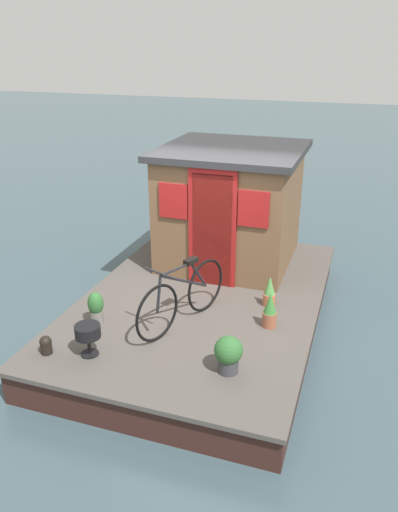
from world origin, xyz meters
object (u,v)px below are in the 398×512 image
(bicycle, at_px, (183,296))
(mooring_bollard, at_px, (46,345))
(potted_plant_succulent, at_px, (228,353))
(charcoal_grill, at_px, (88,333))
(houseboat_cabin, at_px, (231,205))
(potted_plant_rosemary, at_px, (269,292))
(potted_plant_sage, at_px, (270,311))
(potted_plant_thyme, at_px, (96,307))

(bicycle, relative_size, mooring_bollard, 6.97)
(potted_plant_succulent, bearing_deg, charcoal_grill, 97.29)
(houseboat_cabin, height_order, potted_plant_rosemary, houseboat_cabin)
(potted_plant_rosemary, bearing_deg, charcoal_grill, 136.74)
(potted_plant_rosemary, distance_m, mooring_bollard, 3.02)
(potted_plant_sage, distance_m, mooring_bollard, 2.78)
(bicycle, bearing_deg, potted_plant_rosemary, -48.55)
(houseboat_cabin, relative_size, bicycle, 1.37)
(bicycle, bearing_deg, charcoal_grill, 142.01)
(potted_plant_sage, bearing_deg, houseboat_cabin, 29.01)
(potted_plant_succulent, height_order, mooring_bollard, potted_plant_succulent)
(potted_plant_sage, height_order, charcoal_grill, potted_plant_sage)
(potted_plant_thyme, distance_m, potted_plant_sage, 2.24)
(houseboat_cabin, bearing_deg, potted_plant_succulent, -164.64)
(mooring_bollard, bearing_deg, potted_plant_thyme, -14.71)
(potted_plant_succulent, relative_size, potted_plant_sage, 0.91)
(potted_plant_sage, distance_m, charcoal_grill, 2.29)
(potted_plant_succulent, height_order, potted_plant_sage, potted_plant_sage)
(potted_plant_sage, height_order, mooring_bollard, potted_plant_sage)
(houseboat_cabin, xyz_separation_m, potted_plant_succulent, (-3.04, -0.84, -0.72))
(houseboat_cabin, height_order, potted_plant_succulent, houseboat_cabin)
(potted_plant_rosemary, xyz_separation_m, charcoal_grill, (-1.87, 1.75, 0.08))
(charcoal_grill, distance_m, mooring_bollard, 0.54)
(potted_plant_thyme, bearing_deg, mooring_bollard, 165.29)
(houseboat_cabin, relative_size, potted_plant_succulent, 5.00)
(bicycle, xyz_separation_m, potted_plant_rosemary, (0.85, -0.96, -0.19))
(potted_plant_succulent, relative_size, mooring_bollard, 1.91)
(potted_plant_rosemary, relative_size, mooring_bollard, 1.93)
(potted_plant_succulent, height_order, potted_plant_rosemary, potted_plant_rosemary)
(potted_plant_rosemary, bearing_deg, potted_plant_succulent, 175.73)
(houseboat_cabin, height_order, bicycle, houseboat_cabin)
(potted_plant_rosemary, relative_size, charcoal_grill, 1.13)
(bicycle, height_order, charcoal_grill, bicycle)
(potted_plant_rosemary, height_order, mooring_bollard, potted_plant_rosemary)
(potted_plant_thyme, bearing_deg, potted_plant_rosemary, -59.66)
(potted_plant_succulent, bearing_deg, potted_plant_sage, -12.23)
(bicycle, relative_size, potted_plant_sage, 3.33)
(potted_plant_succulent, distance_m, potted_plant_thyme, 1.97)
(bicycle, relative_size, charcoal_grill, 4.08)
(charcoal_grill, bearing_deg, mooring_bollard, 105.93)
(potted_plant_succulent, height_order, potted_plant_thyme, potted_plant_thyme)
(potted_plant_thyme, xyz_separation_m, potted_plant_rosemary, (1.19, -2.04, -0.02))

